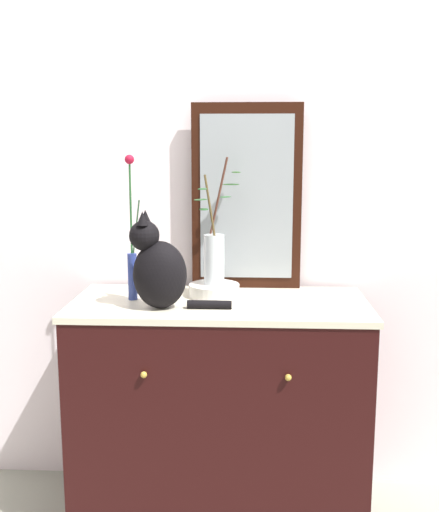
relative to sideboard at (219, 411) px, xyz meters
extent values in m
cube|color=white|center=(0.00, 0.34, 0.84)|extent=(4.40, 0.08, 2.60)
cube|color=black|center=(0.00, 0.00, -0.01)|extent=(1.14, 0.52, 0.90)
cube|color=beige|center=(0.00, 0.00, 0.45)|extent=(1.16, 0.54, 0.02)
sphere|color=#B79338|center=(-0.26, -0.27, 0.26)|extent=(0.02, 0.02, 0.02)
sphere|color=#B79338|center=(0.26, -0.27, 0.26)|extent=(0.02, 0.02, 0.02)
cube|color=black|center=(0.10, 0.25, 0.85)|extent=(0.46, 0.03, 0.78)
cube|color=gray|center=(0.10, 0.23, 0.85)|extent=(0.39, 0.01, 0.68)
ellipsoid|color=black|center=(-0.22, -0.12, 0.59)|extent=(0.20, 0.16, 0.25)
sphere|color=black|center=(-0.27, -0.12, 0.74)|extent=(0.11, 0.11, 0.11)
cone|color=black|center=(-0.27, -0.15, 0.80)|extent=(0.04, 0.04, 0.05)
cone|color=black|center=(-0.27, -0.08, 0.80)|extent=(0.04, 0.04, 0.05)
cylinder|color=black|center=(-0.03, -0.12, 0.48)|extent=(0.17, 0.03, 0.03)
cylinder|color=#2E3E8F|center=(-0.34, 0.01, 0.55)|extent=(0.04, 0.04, 0.19)
cylinder|color=#225226|center=(-0.34, 0.01, 0.82)|extent=(0.01, 0.01, 0.35)
sphere|color=maroon|center=(-0.34, 0.01, 1.01)|extent=(0.04, 0.04, 0.04)
cylinder|color=#274A2B|center=(-0.32, 0.01, 0.75)|extent=(0.03, 0.01, 0.21)
cylinder|color=white|center=(-0.03, 0.08, 0.49)|extent=(0.21, 0.21, 0.05)
cylinder|color=silver|center=(-0.03, 0.08, 0.61)|extent=(0.08, 0.08, 0.20)
cylinder|color=#532F24|center=(-0.02, 0.09, 0.83)|extent=(0.09, 0.08, 0.38)
ellipsoid|color=#2C552E|center=(0.02, 0.14, 0.86)|extent=(0.06, 0.08, 0.01)
ellipsoid|color=#22491D|center=(0.04, 0.16, 0.91)|extent=(0.07, 0.04, 0.01)
ellipsoid|color=#274C1E|center=(0.06, 0.16, 0.96)|extent=(0.05, 0.08, 0.01)
cylinder|color=#4C3D21|center=(-0.04, 0.06, 0.79)|extent=(0.06, 0.05, 0.32)
ellipsoid|color=#1E4A1F|center=(-0.06, 0.05, 0.82)|extent=(0.04, 0.07, 0.01)
ellipsoid|color=#284B28|center=(-0.07, 0.02, 0.86)|extent=(0.07, 0.08, 0.01)
ellipsoid|color=#1F4924|center=(-0.07, 0.03, 0.90)|extent=(0.04, 0.07, 0.01)
camera|label=1|loc=(0.12, -2.28, 1.05)|focal=41.96mm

